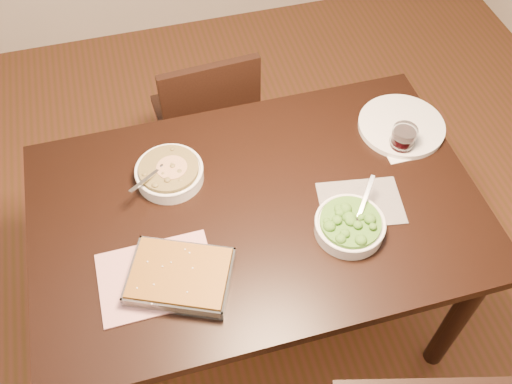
{
  "coord_description": "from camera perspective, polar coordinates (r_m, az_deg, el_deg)",
  "views": [
    {
      "loc": [
        -0.28,
        -1.0,
        2.2
      ],
      "look_at": [
        0.0,
        0.02,
        0.8
      ],
      "focal_mm": 40.0,
      "sensor_mm": 36.0,
      "label": 1
    }
  ],
  "objects": [
    {
      "name": "ground",
      "position": [
        2.43,
        0.09,
        -11.83
      ],
      "size": [
        4.0,
        4.0,
        0.0
      ],
      "primitive_type": "plane",
      "color": "#4B2F15",
      "rests_on": "ground"
    },
    {
      "name": "table",
      "position": [
        1.86,
        0.11,
        -3.16
      ],
      "size": [
        1.4,
        0.9,
        0.75
      ],
      "color": "black",
      "rests_on": "ground"
    },
    {
      "name": "magazine_a",
      "position": [
        1.67,
        -9.89,
        -8.38
      ],
      "size": [
        0.33,
        0.24,
        0.01
      ],
      "primitive_type": "cube",
      "rotation": [
        0.0,
        0.0,
        0.01
      ],
      "color": "#AA3040",
      "rests_on": "table"
    },
    {
      "name": "magazine_b",
      "position": [
        1.81,
        10.41,
        -1.09
      ],
      "size": [
        0.28,
        0.22,
        0.0
      ],
      "primitive_type": "cube",
      "rotation": [
        0.0,
        0.0,
        -0.16
      ],
      "color": "#232229",
      "rests_on": "table"
    },
    {
      "name": "coaster",
      "position": [
        1.99,
        14.2,
        4.22
      ],
      "size": [
        0.11,
        0.11,
        0.0
      ],
      "primitive_type": "cube",
      "color": "white",
      "rests_on": "table"
    },
    {
      "name": "stew_bowl",
      "position": [
        1.84,
        -8.65,
        1.95
      ],
      "size": [
        0.22,
        0.22,
        0.08
      ],
      "color": "white",
      "rests_on": "table"
    },
    {
      "name": "broccoli_bowl",
      "position": [
        1.73,
        9.36,
        -3.29
      ],
      "size": [
        0.21,
        0.22,
        0.08
      ],
      "color": "white",
      "rests_on": "table"
    },
    {
      "name": "baking_dish",
      "position": [
        1.63,
        -7.59,
        -8.37
      ],
      "size": [
        0.34,
        0.3,
        0.05
      ],
      "rotation": [
        0.0,
        0.0,
        -0.41
      ],
      "color": "silver",
      "rests_on": "table"
    },
    {
      "name": "wine_tumbler",
      "position": [
        1.95,
        14.49,
        5.19
      ],
      "size": [
        0.08,
        0.08,
        0.09
      ],
      "color": "black",
      "rests_on": "coaster"
    },
    {
      "name": "dinner_plate",
      "position": [
        2.05,
        14.33,
        6.43
      ],
      "size": [
        0.3,
        0.3,
        0.02
      ],
      "primitive_type": "cylinder",
      "color": "silver",
      "rests_on": "table"
    },
    {
      "name": "chair_far",
      "position": [
        2.43,
        -4.86,
        7.3
      ],
      "size": [
        0.41,
        0.41,
        0.83
      ],
      "rotation": [
        0.0,
        0.0,
        3.21
      ],
      "color": "black",
      "rests_on": "ground"
    }
  ]
}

